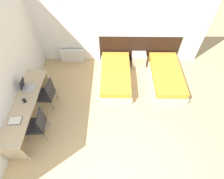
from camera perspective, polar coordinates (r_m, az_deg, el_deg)
wall_back at (r=5.57m, az=0.24°, el=20.42°), size 5.80×0.05×2.70m
wall_left at (r=4.66m, az=-31.49°, el=4.46°), size 0.05×5.05×2.70m
headboard_panel at (r=6.10m, az=8.84°, el=12.90°), size 2.66×0.03×0.95m
bed_near_window at (r=5.52m, az=1.12°, el=4.53°), size 0.97×1.88×0.40m
bed_near_door at (r=5.76m, az=17.19°, el=4.19°), size 0.97×1.88×0.40m
nightstand at (r=6.10m, az=8.72°, el=9.68°), size 0.47×0.38×0.43m
radiator at (r=6.29m, az=-12.83°, el=10.76°), size 0.81×0.12×0.49m
desk at (r=4.84m, az=-26.24°, el=-4.94°), size 0.55×2.24×0.72m
chair_near_laptop at (r=4.97m, az=-20.33°, el=-1.25°), size 0.46×0.46×0.94m
chair_near_notebook at (r=4.52m, az=-22.97°, el=-10.34°), size 0.47×0.47×0.94m
laptop at (r=4.96m, az=-26.14°, el=0.86°), size 0.32×0.24×0.32m
open_notebook at (r=4.53m, az=-29.13°, el=-8.86°), size 0.30×0.23×0.02m
mug at (r=4.71m, az=-26.72°, el=-3.24°), size 0.08×0.08×0.09m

